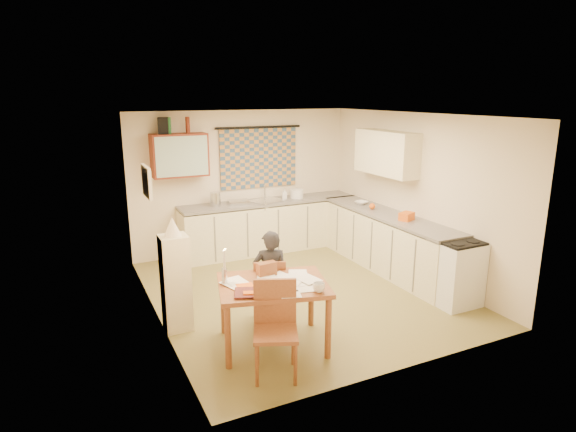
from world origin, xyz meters
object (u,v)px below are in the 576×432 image
stove (455,272)px  dining_table (273,314)px  counter_right (387,242)px  chair_far (269,303)px  shelf_stand (176,283)px  counter_back (271,226)px  person (270,277)px

stove → dining_table: (-2.66, 0.04, -0.07)m
counter_right → stove: (0.00, -1.49, -0.00)m
chair_far → shelf_stand: bearing=1.2°
counter_back → person: person is taller
person → chair_far: bearing=7.3°
counter_right → shelf_stand: (-3.54, -0.60, 0.14)m
counter_back → stove: bearing=-68.1°
counter_back → shelf_stand: 3.23m
stove → counter_back: bearing=111.9°
person → counter_right: bearing=-140.5°
person → stove: bearing=-174.0°
counter_back → counter_right: size_ratio=1.12×
counter_right → dining_table: bearing=-151.3°
counter_back → person: (-1.18, -2.64, 0.14)m
shelf_stand → counter_back: bearing=45.6°
stove → dining_table: 2.66m
counter_right → person: size_ratio=2.48×
counter_back → person: size_ratio=2.78×
dining_table → chair_far: bearing=86.3°
stove → dining_table: size_ratio=0.65×
counter_right → shelf_stand: 3.59m
dining_table → chair_far: chair_far is taller
counter_right → chair_far: bearing=-159.5°
counter_right → chair_far: 2.66m
chair_far → person: bearing=-172.9°
stove → counter_right: bearing=90.0°
shelf_stand → chair_far: bearing=-17.3°
counter_right → chair_far: size_ratio=3.47×
chair_far → counter_right: bearing=-140.9°
counter_right → counter_back: bearing=126.9°
person → shelf_stand: 1.13m
stove → dining_table: bearing=179.2°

